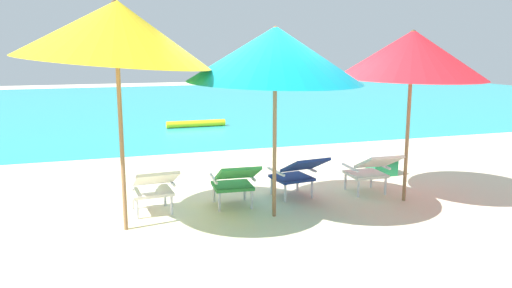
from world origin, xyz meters
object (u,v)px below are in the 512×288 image
object	(u,v)px
lounge_chair_far_right	(372,169)
cooler_box	(382,166)
beach_umbrella_center	(275,54)
lounge_chair_near_left	(235,180)
beach_umbrella_right	(412,55)
swim_buoy	(196,124)
beach_umbrella_left	(116,32)
lounge_chair_near_right	(298,172)
lounge_chair_far_left	(153,186)

from	to	relation	value
lounge_chair_far_right	cooler_box	bearing A→B (deg)	51.18
beach_umbrella_center	cooler_box	world-z (taller)	beach_umbrella_center
beach_umbrella_center	cooler_box	bearing A→B (deg)	29.87
lounge_chair_near_left	beach_umbrella_right	xyz separation A→B (m)	(2.39, -0.36, 1.64)
swim_buoy	beach_umbrella_right	distance (m)	7.82
beach_umbrella_center	beach_umbrella_right	distance (m)	1.99
beach_umbrella_left	lounge_chair_near_right	bearing A→B (deg)	11.24
beach_umbrella_center	lounge_chair_near_right	bearing A→B (deg)	45.25
lounge_chair_near_right	beach_umbrella_center	distance (m)	1.84
beach_umbrella_center	beach_umbrella_right	xyz separation A→B (m)	(1.99, 0.06, -0.01)
lounge_chair_near_right	lounge_chair_near_left	bearing A→B (deg)	-171.09
swim_buoy	lounge_chair_far_right	world-z (taller)	lounge_chair_far_right
swim_buoy	lounge_chair_near_right	size ratio (longest dim) A/B	1.71
beach_umbrella_left	cooler_box	size ratio (longest dim) A/B	5.79
lounge_chair_far_right	beach_umbrella_right	world-z (taller)	beach_umbrella_right
beach_umbrella_left	lounge_chair_far_right	bearing A→B (deg)	5.44
lounge_chair_far_right	cooler_box	world-z (taller)	lounge_chair_far_right
swim_buoy	beach_umbrella_center	distance (m)	7.74
swim_buoy	lounge_chair_near_left	size ratio (longest dim) A/B	1.77
swim_buoy	lounge_chair_far_left	world-z (taller)	lounge_chair_far_left
lounge_chair_far_left	beach_umbrella_center	bearing A→B (deg)	-17.53
lounge_chair_near_right	swim_buoy	bearing A→B (deg)	90.82
beach_umbrella_left	cooler_box	bearing A→B (deg)	17.10
swim_buoy	lounge_chair_near_right	world-z (taller)	lounge_chair_near_right
lounge_chair_near_left	beach_umbrella_center	size ratio (longest dim) A/B	0.29
beach_umbrella_left	cooler_box	xyz separation A→B (m)	(4.32, 1.33, -2.16)
swim_buoy	lounge_chair_far_left	bearing A→B (deg)	-105.48
lounge_chair_near_left	beach_umbrella_center	xyz separation A→B (m)	(0.41, -0.41, 1.66)
beach_umbrella_center	lounge_chair_far_right	bearing A→B (deg)	14.20
lounge_chair_near_left	lounge_chair_near_right	xyz separation A→B (m)	(0.97, 0.15, 0.00)
beach_umbrella_right	lounge_chair_far_left	bearing A→B (deg)	173.26
swim_buoy	lounge_chair_near_left	bearing A→B (deg)	-97.03
swim_buoy	lounge_chair_far_left	size ratio (longest dim) A/B	1.77
lounge_chair_near_left	beach_umbrella_center	world-z (taller)	beach_umbrella_center
lounge_chair_far_right	cooler_box	size ratio (longest dim) A/B	1.87
beach_umbrella_left	beach_umbrella_right	xyz separation A→B (m)	(3.84, -0.03, -0.27)
lounge_chair_far_left	beach_umbrella_left	world-z (taller)	beach_umbrella_left
lounge_chair_near_left	lounge_chair_near_right	distance (m)	0.98
beach_umbrella_center	beach_umbrella_right	world-z (taller)	beach_umbrella_center
lounge_chair_near_right	cooler_box	xyz separation A→B (m)	(1.90, 0.85, -0.24)
lounge_chair_far_right	beach_umbrella_left	size ratio (longest dim) A/B	0.32
lounge_chair_far_right	beach_umbrella_right	bearing A→B (deg)	-48.44
lounge_chair_near_right	beach_umbrella_center	world-z (taller)	beach_umbrella_center
swim_buoy	lounge_chair_far_left	xyz separation A→B (m)	(-1.94, -7.01, 0.31)
lounge_chair_far_right	cooler_box	distance (m)	1.30
cooler_box	lounge_chair_far_right	bearing A→B (deg)	-128.82
swim_buoy	lounge_chair_far_left	distance (m)	7.28
lounge_chair_far_right	beach_umbrella_left	distance (m)	4.02
lounge_chair_far_right	beach_umbrella_left	bearing A→B (deg)	-174.56
swim_buoy	lounge_chair_near_left	xyz separation A→B (m)	(-0.87, -7.06, 0.31)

